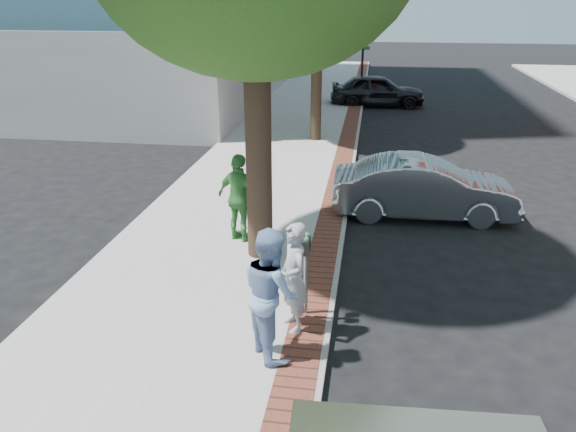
% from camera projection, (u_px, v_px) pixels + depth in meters
% --- Properties ---
extents(ground, '(120.00, 120.00, 0.00)m').
position_uv_depth(ground, '(273.00, 308.00, 10.07)').
color(ground, black).
rests_on(ground, ground).
extents(sidewalk, '(5.00, 60.00, 0.15)m').
position_uv_depth(sidewalk, '(270.00, 171.00, 17.60)').
color(sidewalk, '#9E9991').
rests_on(sidewalk, ground).
extents(brick_strip, '(0.60, 60.00, 0.01)m').
position_uv_depth(brick_strip, '(340.00, 171.00, 17.27)').
color(brick_strip, brown).
rests_on(brick_strip, sidewalk).
extents(curb, '(0.10, 60.00, 0.15)m').
position_uv_depth(curb, '(352.00, 174.00, 17.25)').
color(curb, gray).
rests_on(curb, ground).
extents(office_base, '(18.20, 22.20, 4.00)m').
position_uv_depth(office_base, '(112.00, 56.00, 31.35)').
color(office_base, gray).
rests_on(office_base, ground).
extents(signal_near, '(0.70, 0.15, 3.80)m').
position_uv_depth(signal_near, '(363.00, 55.00, 29.33)').
color(signal_near, black).
rests_on(signal_near, ground).
extents(parking_meter, '(0.12, 0.32, 1.47)m').
position_uv_depth(parking_meter, '(306.00, 258.00, 9.25)').
color(parking_meter, gray).
rests_on(parking_meter, sidewalk).
extents(person_gray, '(0.70, 0.80, 1.83)m').
position_uv_depth(person_gray, '(294.00, 278.00, 8.89)').
color(person_gray, '#9B9CA0').
rests_on(person_gray, sidewalk).
extents(person_officer, '(1.18, 1.25, 2.03)m').
position_uv_depth(person_officer, '(271.00, 292.00, 8.25)').
color(person_officer, '#819DC7').
rests_on(person_officer, sidewalk).
extents(person_green, '(1.24, 0.91, 1.96)m').
position_uv_depth(person_green, '(240.00, 198.00, 12.16)').
color(person_green, '#428D40').
rests_on(person_green, sidewalk).
extents(sedan_silver, '(4.57, 1.73, 1.49)m').
position_uv_depth(sedan_silver, '(424.00, 188.00, 13.96)').
color(sedan_silver, '#A6A7AD').
rests_on(sedan_silver, ground).
extents(bg_car, '(4.76, 2.24, 1.57)m').
position_uv_depth(bg_car, '(377.00, 90.00, 27.78)').
color(bg_car, black).
rests_on(bg_car, ground).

